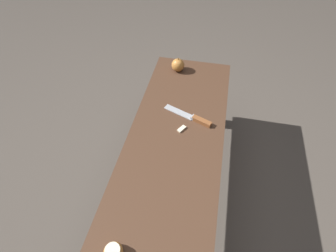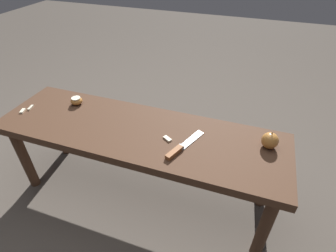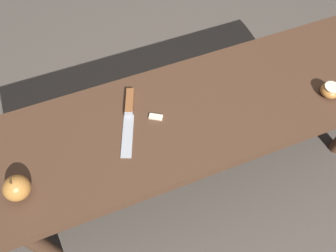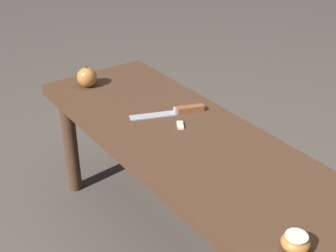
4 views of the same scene
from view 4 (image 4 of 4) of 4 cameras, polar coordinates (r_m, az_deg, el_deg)
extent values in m
cube|color=#472D1E|center=(1.34, 4.80, -3.66)|extent=(1.39, 0.42, 0.04)
cylinder|color=#472D1E|center=(1.86, -11.77, -2.24)|extent=(0.05, 0.05, 0.42)
cylinder|color=#472D1E|center=(1.98, -3.94, 0.38)|extent=(0.05, 0.05, 0.42)
cube|color=#9EA0A5|center=(1.50, -1.83, 1.28)|extent=(0.08, 0.15, 0.00)
cube|color=#9EA0A5|center=(1.51, 0.97, 1.85)|extent=(0.03, 0.02, 0.02)
cube|color=brown|center=(1.52, 2.66, 2.08)|extent=(0.06, 0.10, 0.02)
sphere|color=#B27233|center=(1.71, -9.85, 5.88)|extent=(0.07, 0.07, 0.07)
cylinder|color=#4C3319|center=(1.70, -9.96, 7.07)|extent=(0.01, 0.01, 0.01)
ellipsoid|color=#B27233|center=(1.04, 15.29, -13.55)|extent=(0.06, 0.06, 0.04)
cylinder|color=beige|center=(1.03, 15.42, -12.81)|extent=(0.05, 0.05, 0.00)
cube|color=beige|center=(1.44, 1.50, 0.11)|extent=(0.05, 0.04, 0.01)
camera|label=1|loc=(0.90, 48.26, 32.81)|focal=28.00mm
camera|label=2|loc=(2.07, 18.05, 29.68)|focal=28.00mm
camera|label=3|loc=(1.20, -29.94, 33.90)|focal=35.00mm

